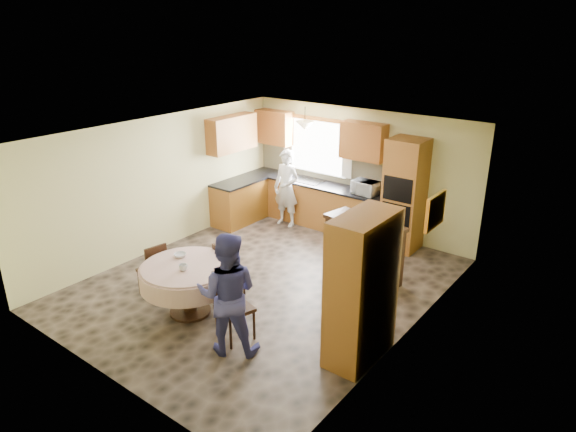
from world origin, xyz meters
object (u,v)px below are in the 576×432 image
Objects in this scene: chair_left at (154,267)px; person_dining at (228,294)px; oven_tower at (404,195)px; person_sink at (286,188)px; dining_table at (188,276)px; cupboard at (362,289)px; sideboard at (363,251)px; chair_back at (225,268)px; chair_right at (231,300)px.

chair_left is 0.53× the size of person_dining.
oven_tower is 1.27× the size of person_dining.
person_sink is (-0.18, 3.63, 0.32)m from chair_left.
dining_table is at bearing 97.42° from chair_left.
person_sink is (-3.52, 3.04, -0.17)m from cupboard.
chair_left reaches higher than dining_table.
sideboard is at bearing 147.22° from chair_left.
chair_back is 1.11m from chair_right.
chair_back is at bearing 63.91° from chair_right.
sideboard is 1.56× the size of chair_back.
chair_left is at bearing -169.95° from cupboard.
oven_tower reaches higher than chair_back.
cupboard is at bearing -178.71° from person_dining.
cupboard reaches higher than person_sink.
dining_table is at bearing -109.70° from oven_tower.
sideboard reaches higher than chair_back.
chair_right is at bearing -157.74° from cupboard.
person_sink reaches higher than chair_left.
person_dining reaches higher than sideboard.
chair_back is at bearing 136.51° from chair_left.
person_sink is 0.97× the size of person_dining.
cupboard is 1.18× the size of person_dining.
chair_left is 3.65m from person_sink.
cupboard reaches higher than person_dining.
oven_tower is 3.60m from cupboard.
sideboard is at bearing -113.63° from chair_back.
sideboard is 2.31m from chair_back.
cupboard is at bearing 109.70° from chair_left.
cupboard is 4.65m from person_sink.
chair_right reaches higher than chair_left.
sideboard is 2.24m from cupboard.
chair_left is at bearing -41.89° from person_dining.
chair_right is (0.83, -0.74, 0.07)m from chair_back.
cupboard is at bearing -72.71° from oven_tower.
chair_left is at bearing -119.35° from oven_tower.
person_dining reaches higher than chair_left.
person_dining reaches higher than chair_back.
cupboard reaches higher than chair_back.
chair_right is (-0.55, -4.10, -0.51)m from oven_tower.
cupboard is 2.22× the size of chair_left.
person_sink reaches higher than sideboard.
chair_back is 3.17m from person_sink.
chair_back is at bearing -116.92° from sideboard.
chair_right reaches higher than chair_back.
chair_right is 0.61× the size of person_sink.
oven_tower reaches higher than person_sink.
chair_left is 1.11m from chair_back.
chair_right is at bearing 97.26° from chair_left.
chair_left is at bearing -89.18° from person_sink.
chair_right is (-0.58, -2.58, 0.07)m from sideboard.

